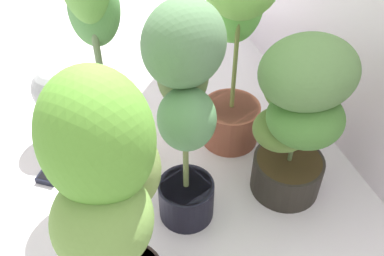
% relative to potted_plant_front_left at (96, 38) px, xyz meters
% --- Properties ---
extents(ground_plane, '(8.00, 8.00, 0.00)m').
position_rel_potted_plant_front_left_xyz_m(ground_plane, '(0.34, 0.07, -0.58)').
color(ground_plane, silver).
rests_on(ground_plane, ground).
extents(potted_plant_front_left, '(0.31, 0.25, 1.05)m').
position_rel_potted_plant_front_left_xyz_m(potted_plant_front_left, '(0.00, 0.00, 0.00)').
color(potted_plant_front_left, '#984D31').
rests_on(potted_plant_front_left, ground).
extents(potted_plant_center, '(0.38, 0.30, 0.85)m').
position_rel_potted_plant_front_left_xyz_m(potted_plant_center, '(0.34, 0.20, -0.07)').
color(potted_plant_center, black).
rests_on(potted_plant_center, ground).
extents(potted_plant_back_center, '(0.39, 0.40, 0.66)m').
position_rel_potted_plant_front_left_xyz_m(potted_plant_back_center, '(0.34, 0.59, -0.19)').
color(potted_plant_back_center, '#2A261F').
rests_on(potted_plant_back_center, ground).
extents(potted_plant_back_left, '(0.35, 0.32, 0.96)m').
position_rel_potted_plant_front_left_xyz_m(potted_plant_back_left, '(0.00, 0.50, 0.01)').
color(potted_plant_back_left, '#99533B').
rests_on(potted_plant_back_left, ground).
extents(potted_plant_front_right, '(0.40, 0.33, 0.89)m').
position_rel_potted_plant_front_left_xyz_m(potted_plant_front_right, '(0.64, -0.08, -0.06)').
color(potted_plant_front_right, black).
rests_on(potted_plant_front_right, ground).
extents(hygrometer_box, '(0.11, 0.11, 0.03)m').
position_rel_potted_plant_front_left_xyz_m(hygrometer_box, '(0.02, -0.28, -0.57)').
color(hygrometer_box, black).
rests_on(hygrometer_box, ground).
extents(floor_fan, '(0.20, 0.20, 0.33)m').
position_rel_potted_plant_front_left_xyz_m(floor_fan, '(-0.24, -0.18, -0.37)').
color(floor_fan, '#252524').
rests_on(floor_fan, ground).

